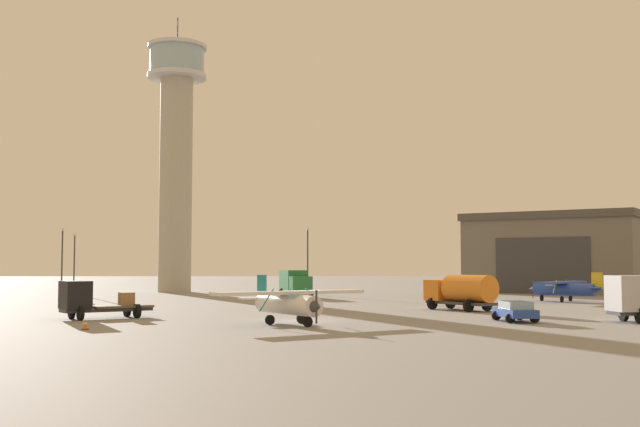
% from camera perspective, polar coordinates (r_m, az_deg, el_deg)
% --- Properties ---
extents(ground_plane, '(400.00, 400.00, 0.00)m').
position_cam_1_polar(ground_plane, '(52.37, -1.42, -7.96)').
color(ground_plane, gray).
extents(control_tower, '(8.23, 8.23, 38.68)m').
position_cam_1_polar(control_tower, '(110.00, -10.59, 4.97)').
color(control_tower, '#B2AD9E').
rests_on(control_tower, ground_plane).
extents(hangar, '(30.10, 29.37, 10.75)m').
position_cam_1_polar(hangar, '(112.94, 17.44, -2.81)').
color(hangar, '#6B665B').
rests_on(hangar, ground_plane).
extents(airplane_blue, '(8.07, 8.53, 3.01)m').
position_cam_1_polar(airplane_blue, '(83.21, 17.66, -5.27)').
color(airplane_blue, '#2847A8').
rests_on(airplane_blue, ground_plane).
extents(airplane_white, '(9.86, 7.92, 3.11)m').
position_cam_1_polar(airplane_white, '(49.55, -2.48, -6.51)').
color(airplane_white, white).
rests_on(airplane_white, ground_plane).
extents(truck_flatbed_black, '(6.43, 5.18, 2.67)m').
position_cam_1_polar(truck_flatbed_black, '(56.60, -16.49, -6.19)').
color(truck_flatbed_black, '#38383D').
rests_on(truck_flatbed_black, ground_plane).
extents(truck_box_green, '(4.11, 7.48, 3.14)m').
position_cam_1_polar(truck_box_green, '(90.65, -1.87, -5.10)').
color(truck_box_green, '#38383D').
rests_on(truck_box_green, ground_plane).
extents(truck_fuel_tanker_orange, '(5.38, 6.83, 2.96)m').
position_cam_1_polar(truck_fuel_tanker_orange, '(65.39, 10.43, -5.62)').
color(truck_fuel_tanker_orange, '#38383D').
rests_on(truck_fuel_tanker_orange, ground_plane).
extents(car_blue, '(2.48, 4.18, 1.37)m').
position_cam_1_polar(car_blue, '(53.36, 14.23, -6.97)').
color(car_blue, '#2847A8').
rests_on(car_blue, ground_plane).
extents(car_yellow, '(3.21, 4.64, 1.37)m').
position_cam_1_polar(car_yellow, '(72.88, 21.61, -5.94)').
color(car_yellow, gold).
rests_on(car_yellow, ground_plane).
extents(light_post_west, '(0.44, 0.44, 8.56)m').
position_cam_1_polar(light_post_west, '(98.36, -0.92, -3.03)').
color(light_post_west, '#38383D').
rests_on(light_post_west, ground_plane).
extents(light_post_east, '(0.44, 0.44, 8.38)m').
position_cam_1_polar(light_post_east, '(100.55, -18.53, -2.91)').
color(light_post_east, '#38383D').
rests_on(light_post_east, ground_plane).
extents(light_post_north, '(0.44, 0.44, 8.00)m').
position_cam_1_polar(light_post_north, '(106.42, -17.71, -3.07)').
color(light_post_north, '#38383D').
rests_on(light_post_north, ground_plane).
extents(traffic_cone_near_left, '(0.36, 0.36, 0.67)m').
position_cam_1_polar(traffic_cone_near_left, '(70.15, 14.39, -6.51)').
color(traffic_cone_near_left, black).
rests_on(traffic_cone_near_left, ground_plane).
extents(traffic_cone_near_right, '(0.36, 0.36, 0.62)m').
position_cam_1_polar(traffic_cone_near_right, '(47.66, -16.97, -7.84)').
color(traffic_cone_near_right, black).
rests_on(traffic_cone_near_right, ground_plane).
extents(traffic_cone_mid_apron, '(0.36, 0.36, 0.66)m').
position_cam_1_polar(traffic_cone_mid_apron, '(67.00, -16.37, -6.62)').
color(traffic_cone_mid_apron, black).
rests_on(traffic_cone_mid_apron, ground_plane).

